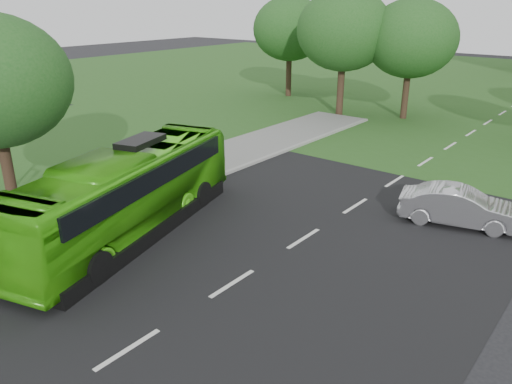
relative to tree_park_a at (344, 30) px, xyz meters
The scene contains 7 objects.
ground 28.03m from the tree_park_a, 69.24° to the right, with size 160.00×160.00×0.00m, color black.
street_surfaces 11.51m from the tree_park_a, 16.79° to the right, with size 120.00×120.00×0.15m.
tree_park_a is the anchor object (origin of this frame).
tree_park_b 4.77m from the tree_park_a, 23.49° to the left, with size 6.43×6.43×8.43m.
tree_park_f 8.75m from the tree_park_a, 151.61° to the left, with size 6.46×6.46×8.62m.
bus 23.98m from the tree_park_a, 79.75° to the right, with size 2.65×11.34×3.16m, color #44BA14.
sedan 20.80m from the tree_park_a, 47.00° to the right, with size 1.57×4.51×1.49m, color silver.
Camera 1 is at (8.95, -8.03, 8.25)m, focal length 35.00 mm.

